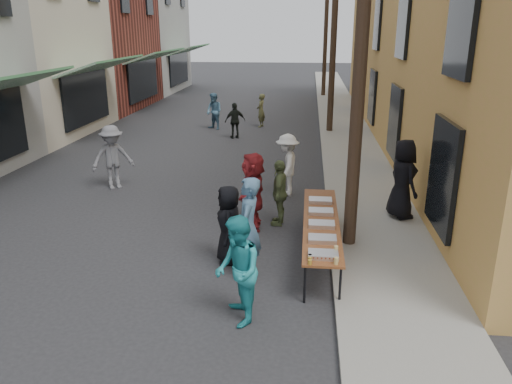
% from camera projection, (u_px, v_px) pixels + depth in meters
% --- Properties ---
extents(ground, '(120.00, 120.00, 0.00)m').
position_uv_depth(ground, '(94.00, 312.00, 8.10)').
color(ground, '#28282B').
rests_on(ground, ground).
extents(sidewalk, '(2.20, 60.00, 0.10)m').
position_uv_depth(sidewalk, '(345.00, 132.00, 21.75)').
color(sidewalk, gray).
rests_on(sidewalk, ground).
extents(storefront_row, '(8.00, 37.00, 9.00)m').
position_uv_depth(storefront_row, '(6.00, 33.00, 21.92)').
color(storefront_row, maroon).
rests_on(storefront_row, ground).
extents(utility_pole_near, '(0.26, 0.26, 9.00)m').
position_uv_depth(utility_pole_near, '(363.00, 21.00, 9.09)').
color(utility_pole_near, '#2D2116').
rests_on(utility_pole_near, ground).
extents(utility_pole_mid, '(0.26, 0.26, 9.00)m').
position_uv_depth(utility_pole_mid, '(334.00, 24.00, 20.42)').
color(utility_pole_mid, '#2D2116').
rests_on(utility_pole_mid, ground).
extents(utility_pole_far, '(0.26, 0.26, 9.00)m').
position_uv_depth(utility_pole_far, '(326.00, 25.00, 31.74)').
color(utility_pole_far, '#2D2116').
rests_on(utility_pole_far, ground).
extents(serving_table, '(0.70, 4.00, 0.75)m').
position_uv_depth(serving_table, '(321.00, 222.00, 9.89)').
color(serving_table, maroon).
rests_on(serving_table, ground).
extents(catering_tray_sausage, '(0.50, 0.33, 0.08)m').
position_uv_depth(catering_tray_sausage, '(323.00, 255.00, 8.31)').
color(catering_tray_sausage, maroon).
rests_on(catering_tray_sausage, serving_table).
extents(catering_tray_foil_b, '(0.50, 0.33, 0.08)m').
position_uv_depth(catering_tray_foil_b, '(322.00, 239.00, 8.92)').
color(catering_tray_foil_b, '#B2B2B7').
rests_on(catering_tray_foil_b, serving_table).
extents(catering_tray_buns, '(0.50, 0.33, 0.08)m').
position_uv_depth(catering_tray_buns, '(322.00, 224.00, 9.58)').
color(catering_tray_buns, tan).
rests_on(catering_tray_buns, serving_table).
extents(catering_tray_foil_d, '(0.50, 0.33, 0.08)m').
position_uv_depth(catering_tray_foil_d, '(321.00, 212.00, 10.24)').
color(catering_tray_foil_d, '#B2B2B7').
rests_on(catering_tray_foil_d, serving_table).
extents(catering_tray_buns_end, '(0.50, 0.33, 0.08)m').
position_uv_depth(catering_tray_buns_end, '(320.00, 200.00, 10.90)').
color(catering_tray_buns_end, tan).
rests_on(catering_tray_buns_end, serving_table).
extents(condiment_jar_a, '(0.07, 0.07, 0.08)m').
position_uv_depth(condiment_jar_a, '(310.00, 262.00, 8.05)').
color(condiment_jar_a, '#A57F26').
rests_on(condiment_jar_a, serving_table).
extents(condiment_jar_b, '(0.07, 0.07, 0.08)m').
position_uv_depth(condiment_jar_b, '(310.00, 259.00, 8.14)').
color(condiment_jar_b, '#A57F26').
rests_on(condiment_jar_b, serving_table).
extents(condiment_jar_c, '(0.07, 0.07, 0.08)m').
position_uv_depth(condiment_jar_c, '(310.00, 257.00, 8.23)').
color(condiment_jar_c, '#A57F26').
rests_on(condiment_jar_c, serving_table).
extents(cup_stack, '(0.08, 0.08, 0.12)m').
position_uv_depth(cup_stack, '(336.00, 261.00, 8.04)').
color(cup_stack, tan).
rests_on(cup_stack, serving_table).
extents(guest_front_a, '(0.63, 0.84, 1.56)m').
position_uv_depth(guest_front_a, '(229.00, 225.00, 9.59)').
color(guest_front_a, black).
rests_on(guest_front_a, ground).
extents(guest_front_b, '(0.49, 0.72, 1.90)m').
position_uv_depth(guest_front_b, '(248.00, 228.00, 8.98)').
color(guest_front_b, '#466A88').
rests_on(guest_front_b, ground).
extents(guest_front_c, '(0.88, 1.00, 1.74)m').
position_uv_depth(guest_front_c, '(238.00, 271.00, 7.58)').
color(guest_front_c, teal).
rests_on(guest_front_c, ground).
extents(guest_front_d, '(0.69, 1.13, 1.70)m').
position_uv_depth(guest_front_d, '(287.00, 165.00, 13.47)').
color(guest_front_d, white).
rests_on(guest_front_d, ground).
extents(guest_front_e, '(0.47, 0.94, 1.55)m').
position_uv_depth(guest_front_e, '(280.00, 193.00, 11.47)').
color(guest_front_e, '#57653A').
rests_on(guest_front_e, ground).
extents(guest_queue_back, '(0.61, 1.68, 1.79)m').
position_uv_depth(guest_queue_back, '(253.00, 191.00, 11.18)').
color(guest_queue_back, maroon).
rests_on(guest_queue_back, ground).
extents(server, '(0.88, 1.07, 1.87)m').
position_uv_depth(server, '(403.00, 179.00, 11.60)').
color(server, black).
rests_on(server, sidewalk).
extents(passerby_left, '(1.35, 1.22, 1.81)m').
position_uv_depth(passerby_left, '(113.00, 157.00, 14.04)').
color(passerby_left, slate).
rests_on(passerby_left, ground).
extents(passerby_mid, '(0.93, 0.68, 1.46)m').
position_uv_depth(passerby_mid, '(235.00, 121.00, 20.49)').
color(passerby_mid, black).
rests_on(passerby_mid, ground).
extents(passerby_right, '(0.46, 0.61, 1.51)m').
position_uv_depth(passerby_right, '(261.00, 111.00, 22.84)').
color(passerby_right, brown).
rests_on(passerby_right, ground).
extents(passerby_far, '(1.00, 0.96, 1.62)m').
position_uv_depth(passerby_far, '(214.00, 111.00, 22.29)').
color(passerby_far, teal).
rests_on(passerby_far, ground).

